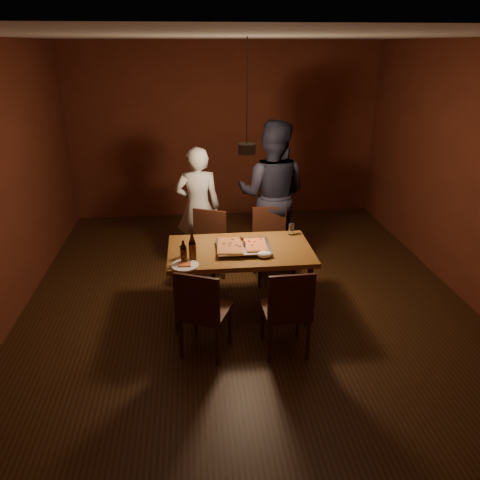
{
  "coord_description": "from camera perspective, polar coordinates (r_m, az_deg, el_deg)",
  "views": [
    {
      "loc": [
        -0.57,
        -4.7,
        2.73
      ],
      "look_at": [
        -0.1,
        -0.25,
        0.85
      ],
      "focal_mm": 35.0,
      "sensor_mm": 36.0,
      "label": 1
    }
  ],
  "objects": [
    {
      "name": "plate_slice",
      "position": [
        4.55,
        -6.74,
        -3.1
      ],
      "size": [
        0.27,
        0.27,
        0.03
      ],
      "color": "white",
      "rests_on": "dining_table"
    },
    {
      "name": "chair_far_left",
      "position": [
        5.66,
        -4.06,
        -0.1
      ],
      "size": [
        0.55,
        0.55,
        0.49
      ],
      "rotation": [
        0.0,
        0.0,
        2.73
      ],
      "color": "#38190F",
      "rests_on": "floor"
    },
    {
      "name": "dining_table",
      "position": [
        4.93,
        0.0,
        -1.86
      ],
      "size": [
        1.5,
        0.9,
        0.75
      ],
      "color": "brown",
      "rests_on": "floor"
    },
    {
      "name": "napkin",
      "position": [
        4.7,
        2.98,
        -1.75
      ],
      "size": [
        0.15,
        0.12,
        0.06
      ],
      "primitive_type": "ellipsoid",
      "color": "white",
      "rests_on": "dining_table"
    },
    {
      "name": "pizza_meat",
      "position": [
        4.83,
        -1.15,
        -0.7
      ],
      "size": [
        0.31,
        0.45,
        0.02
      ],
      "primitive_type": "cube",
      "rotation": [
        0.0,
        0.0,
        -0.09
      ],
      "color": "maroon",
      "rests_on": "pizza_tray"
    },
    {
      "name": "room_shell",
      "position": [
        4.92,
        0.8,
        7.08
      ],
      "size": [
        6.0,
        6.0,
        6.0
      ],
      "color": "#35200E",
      "rests_on": "ground"
    },
    {
      "name": "diner_dark",
      "position": [
        6.04,
        3.92,
        5.54
      ],
      "size": [
        1.11,
        0.99,
        1.89
      ],
      "primitive_type": "imported",
      "rotation": [
        0.0,
        0.0,
        2.79
      ],
      "color": "black",
      "rests_on": "floor"
    },
    {
      "name": "chair_near_left",
      "position": [
        4.3,
        -4.69,
        -8.01
      ],
      "size": [
        0.55,
        0.55,
        0.49
      ],
      "rotation": [
        0.0,
        0.0,
        -0.4
      ],
      "color": "#38190F",
      "rests_on": "floor"
    },
    {
      "name": "pizza_tray",
      "position": [
        4.86,
        0.43,
        -0.97
      ],
      "size": [
        0.56,
        0.46,
        0.05
      ],
      "primitive_type": "cube",
      "rotation": [
        0.0,
        0.0,
        0.02
      ],
      "color": "silver",
      "rests_on": "dining_table"
    },
    {
      "name": "water_glass_right",
      "position": [
        5.27,
        6.3,
        1.31
      ],
      "size": [
        0.06,
        0.06,
        0.13
      ],
      "primitive_type": "cylinder",
      "color": "silver",
      "rests_on": "dining_table"
    },
    {
      "name": "chair_far_right",
      "position": [
        5.77,
        3.74,
        0.36
      ],
      "size": [
        0.43,
        0.43,
        0.49
      ],
      "rotation": [
        0.0,
        0.0,
        3.17
      ],
      "color": "#38190F",
      "rests_on": "floor"
    },
    {
      "name": "water_glass_left",
      "position": [
        4.72,
        -6.94,
        -1.45
      ],
      "size": [
        0.07,
        0.07,
        0.12
      ],
      "primitive_type": "cylinder",
      "color": "silver",
      "rests_on": "dining_table"
    },
    {
      "name": "pendant_lamp",
      "position": [
        4.83,
        0.83,
        11.19
      ],
      "size": [
        0.18,
        0.18,
        1.1
      ],
      "color": "black",
      "rests_on": "ceiling"
    },
    {
      "name": "pizza_cheese",
      "position": [
        4.86,
        1.93,
        -0.56
      ],
      "size": [
        0.23,
        0.36,
        0.02
      ],
      "primitive_type": "cube",
      "rotation": [
        0.0,
        0.0,
        -0.02
      ],
      "color": "gold",
      "rests_on": "pizza_tray"
    },
    {
      "name": "spatula",
      "position": [
        4.87,
        0.5,
        -0.44
      ],
      "size": [
        0.11,
        0.25,
        0.04
      ],
      "primitive_type": null,
      "rotation": [
        0.0,
        0.0,
        0.1
      ],
      "color": "silver",
      "rests_on": "pizza_tray"
    },
    {
      "name": "beer_bottle_a",
      "position": [
        4.58,
        -6.91,
        -1.45
      ],
      "size": [
        0.06,
        0.06,
        0.23
      ],
      "color": "black",
      "rests_on": "dining_table"
    },
    {
      "name": "chair_near_right",
      "position": [
        4.32,
        5.88,
        -7.88
      ],
      "size": [
        0.43,
        0.43,
        0.49
      ],
      "rotation": [
        0.0,
        0.0,
        0.04
      ],
      "color": "#38190F",
      "rests_on": "floor"
    },
    {
      "name": "diner_white",
      "position": [
        6.07,
        -5.14,
        4.0
      ],
      "size": [
        0.58,
        0.38,
        1.57
      ],
      "primitive_type": "imported",
      "rotation": [
        0.0,
        0.0,
        3.15
      ],
      "color": "silver",
      "rests_on": "floor"
    },
    {
      "name": "beer_bottle_b",
      "position": [
        4.62,
        -5.83,
        -0.88
      ],
      "size": [
        0.07,
        0.07,
        0.28
      ],
      "color": "black",
      "rests_on": "dining_table"
    }
  ]
}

